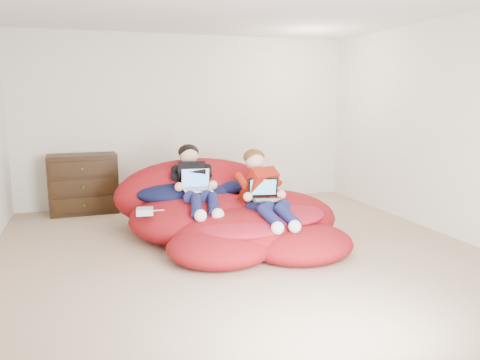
{
  "coord_description": "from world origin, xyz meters",
  "views": [
    {
      "loc": [
        -1.42,
        -4.47,
        1.6
      ],
      "look_at": [
        0.11,
        0.33,
        0.7
      ],
      "focal_mm": 35.0,
      "sensor_mm": 36.0,
      "label": 1
    }
  ],
  "objects_px": {
    "laptop_white": "(197,185)",
    "younger_boy": "(263,187)",
    "older_boy": "(195,179)",
    "dresser": "(83,184)",
    "laptop_black": "(265,194)",
    "beanbag_pile": "(227,214)"
  },
  "relations": [
    {
      "from": "laptop_white",
      "to": "younger_boy",
      "type": "bearing_deg",
      "value": -29.86
    },
    {
      "from": "younger_boy",
      "to": "laptop_white",
      "type": "distance_m",
      "value": 0.75
    },
    {
      "from": "older_boy",
      "to": "dresser",
      "type": "bearing_deg",
      "value": 128.1
    },
    {
      "from": "laptop_white",
      "to": "laptop_black",
      "type": "height_order",
      "value": "laptop_white"
    },
    {
      "from": "younger_boy",
      "to": "laptop_black",
      "type": "distance_m",
      "value": 0.1
    },
    {
      "from": "dresser",
      "to": "beanbag_pile",
      "type": "height_order",
      "value": "beanbag_pile"
    },
    {
      "from": "younger_boy",
      "to": "laptop_white",
      "type": "xyz_separation_m",
      "value": [
        -0.65,
        0.37,
        0.0
      ]
    },
    {
      "from": "beanbag_pile",
      "to": "older_boy",
      "type": "bearing_deg",
      "value": 163.38
    },
    {
      "from": "beanbag_pile",
      "to": "laptop_black",
      "type": "relative_size",
      "value": 7.1
    },
    {
      "from": "beanbag_pile",
      "to": "older_boy",
      "type": "distance_m",
      "value": 0.55
    },
    {
      "from": "dresser",
      "to": "laptop_white",
      "type": "distance_m",
      "value": 2.11
    },
    {
      "from": "older_boy",
      "to": "laptop_black",
      "type": "height_order",
      "value": "older_boy"
    },
    {
      "from": "dresser",
      "to": "beanbag_pile",
      "type": "xyz_separation_m",
      "value": [
        1.59,
        -1.68,
        -0.14
      ]
    },
    {
      "from": "older_boy",
      "to": "laptop_black",
      "type": "distance_m",
      "value": 0.87
    },
    {
      "from": "beanbag_pile",
      "to": "laptop_white",
      "type": "xyz_separation_m",
      "value": [
        -0.36,
        -0.01,
        0.36
      ]
    },
    {
      "from": "beanbag_pile",
      "to": "laptop_white",
      "type": "distance_m",
      "value": 0.51
    },
    {
      "from": "younger_boy",
      "to": "older_boy",
      "type": "bearing_deg",
      "value": 143.04
    },
    {
      "from": "older_boy",
      "to": "laptop_white",
      "type": "height_order",
      "value": "older_boy"
    },
    {
      "from": "laptop_black",
      "to": "laptop_white",
      "type": "bearing_deg",
      "value": 145.01
    },
    {
      "from": "older_boy",
      "to": "beanbag_pile",
      "type": "bearing_deg",
      "value": -16.62
    },
    {
      "from": "younger_boy",
      "to": "beanbag_pile",
      "type": "bearing_deg",
      "value": 127.4
    },
    {
      "from": "laptop_white",
      "to": "dresser",
      "type": "bearing_deg",
      "value": 126.14
    }
  ]
}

